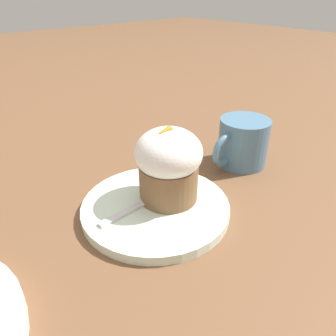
% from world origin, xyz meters
% --- Properties ---
extents(ground_plane, '(4.00, 4.00, 0.00)m').
position_xyz_m(ground_plane, '(0.00, 0.00, 0.00)').
color(ground_plane, brown).
extents(dessert_plate, '(0.21, 0.21, 0.01)m').
position_xyz_m(dessert_plate, '(0.00, 0.00, 0.01)').
color(dessert_plate, silver).
rests_on(dessert_plate, ground_plane).
extents(carrot_cake, '(0.09, 0.09, 0.11)m').
position_xyz_m(carrot_cake, '(-0.02, -0.00, 0.07)').
color(carrot_cake, brown).
rests_on(carrot_cake, dessert_plate).
extents(spoon, '(0.10, 0.03, 0.01)m').
position_xyz_m(spoon, '(0.01, -0.01, 0.02)').
color(spoon, silver).
rests_on(spoon, dessert_plate).
extents(coffee_cup, '(0.12, 0.09, 0.08)m').
position_xyz_m(coffee_cup, '(-0.20, -0.01, 0.04)').
color(coffee_cup, teal).
rests_on(coffee_cup, ground_plane).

